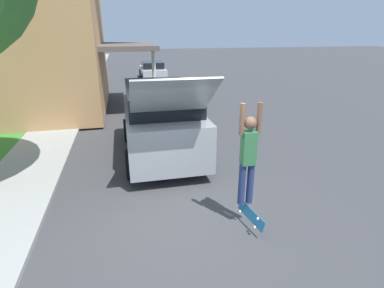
# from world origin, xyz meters

# --- Properties ---
(ground_plane) EXTENTS (120.00, 120.00, 0.00)m
(ground_plane) POSITION_xyz_m (0.00, 0.00, 0.00)
(ground_plane) COLOR #3D3D3F
(sidewalk) EXTENTS (1.80, 80.00, 0.10)m
(sidewalk) POSITION_xyz_m (-3.60, 6.00, 0.05)
(sidewalk) COLOR #9E9E99
(sidewalk) RESTS_ON ground_plane
(suv_parked) EXTENTS (2.19, 5.26, 2.73)m
(suv_parked) POSITION_xyz_m (0.06, 3.28, 1.10)
(suv_parked) COLOR gray
(suv_parked) RESTS_ON ground_plane
(car_down_street) EXTENTS (1.89, 4.12, 1.33)m
(car_down_street) POSITION_xyz_m (1.37, 18.45, 0.65)
(car_down_street) COLOR #B7B7BC
(car_down_street) RESTS_ON ground_plane
(skateboarder) EXTENTS (0.41, 0.23, 1.97)m
(skateboarder) POSITION_xyz_m (1.18, -0.58, 1.46)
(skateboarder) COLOR navy
(skateboarder) RESTS_ON ground_plane
(skateboard) EXTENTS (0.25, 0.81, 0.26)m
(skateboard) POSITION_xyz_m (1.22, -0.79, 0.29)
(skateboard) COLOR #236B99
(skateboard) RESTS_ON ground_plane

